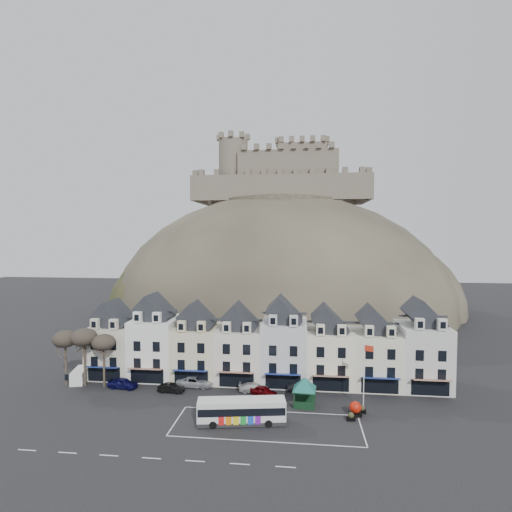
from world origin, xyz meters
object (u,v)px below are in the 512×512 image
(flagpole, at_px, (365,371))
(car_silver, at_px, (195,382))
(car_black, at_px, (171,388))
(car_charcoal, at_px, (301,387))
(red_buoy, at_px, (355,409))
(car_maroon, at_px, (264,391))
(white_van, at_px, (80,375))
(bus, at_px, (242,410))
(car_navy, at_px, (123,383))
(bus_shelter, at_px, (304,384))
(car_white, at_px, (254,388))

(flagpole, distance_m, car_silver, 24.56)
(car_black, xyz_separation_m, car_charcoal, (18.45, 2.50, 0.05))
(red_buoy, height_order, car_maroon, red_buoy)
(flagpole, distance_m, car_black, 27.00)
(flagpole, relative_size, white_van, 1.90)
(bus, relative_size, car_silver, 2.01)
(car_charcoal, bearing_deg, car_navy, 90.43)
(car_silver, bearing_deg, white_van, 90.68)
(car_maroon, bearing_deg, bus, -167.98)
(car_charcoal, bearing_deg, white_van, 86.50)
(car_silver, distance_m, car_maroon, 10.63)
(car_charcoal, bearing_deg, flagpole, -124.94)
(bus, distance_m, white_van, 28.62)
(car_black, relative_size, car_maroon, 0.98)
(bus_shelter, xyz_separation_m, car_navy, (-26.43, 3.05, -2.19))
(bus, height_order, car_navy, bus)
(bus, distance_m, car_white, 9.68)
(bus, xyz_separation_m, car_silver, (-8.54, 10.64, -0.88))
(car_black, height_order, car_charcoal, car_charcoal)
(car_maroon, bearing_deg, flagpole, -77.27)
(bus_shelter, relative_size, car_black, 1.59)
(car_black, distance_m, car_charcoal, 18.62)
(bus, relative_size, car_navy, 2.41)
(red_buoy, xyz_separation_m, car_black, (-25.15, 4.57, -0.31))
(bus_shelter, height_order, car_black, bus_shelter)
(car_black, distance_m, car_white, 11.83)
(flagpole, bearing_deg, car_charcoal, 148.58)
(car_charcoal, bearing_deg, bus, 142.91)
(car_silver, relative_size, car_white, 1.23)
(red_buoy, height_order, car_black, red_buoy)
(white_van, bearing_deg, car_white, -15.33)
(car_navy, bearing_deg, car_charcoal, -80.00)
(car_navy, bearing_deg, car_black, -89.28)
(bus, xyz_separation_m, red_buoy, (13.76, 3.57, -0.70))
(car_white, bearing_deg, car_charcoal, -85.81)
(white_van, bearing_deg, car_charcoal, -13.16)
(white_van, relative_size, car_black, 1.21)
(bus, xyz_separation_m, car_black, (-11.39, 8.14, -1.01))
(red_buoy, height_order, car_white, red_buoy)
(red_buoy, bearing_deg, car_charcoal, 133.43)
(bus_shelter, xyz_separation_m, car_black, (-18.88, 2.34, -2.33))
(white_van, bearing_deg, bus_shelter, -21.25)
(car_navy, xyz_separation_m, car_white, (19.29, 0.77, -0.13))
(white_van, distance_m, car_silver, 18.03)
(white_van, xyz_separation_m, car_black, (15.18, -2.49, -0.35))
(white_van, relative_size, car_maroon, 1.18)
(red_buoy, xyz_separation_m, car_white, (-13.41, 6.05, -0.29))
(flagpole, height_order, car_black, flagpole)
(bus_shelter, relative_size, car_charcoal, 1.48)
(bus, bearing_deg, red_buoy, 5.28)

